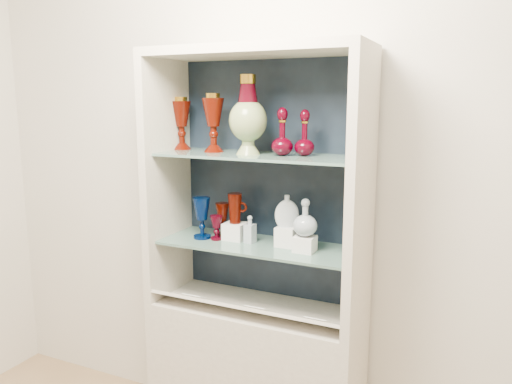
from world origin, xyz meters
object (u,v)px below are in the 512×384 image
at_px(ruby_decanter_b, 282,130).
at_px(ruby_goblet_small, 217,228).
at_px(ruby_decanter_a, 305,130).
at_px(enamel_urn, 248,115).
at_px(cobalt_goblet, 202,218).
at_px(clear_round_decanter, 305,218).
at_px(cameo_medallion, 356,216).
at_px(ruby_pitcher, 235,208).
at_px(lidded_bowl, 357,149).
at_px(flat_flask, 287,210).
at_px(clear_square_bottle, 250,229).
at_px(ruby_goblet_tall, 222,219).
at_px(pedestal_lamp_right, 213,123).
at_px(pedestal_lamp_left, 182,123).

bearing_deg(ruby_decanter_b, ruby_goblet_small, -178.10).
bearing_deg(ruby_decanter_a, enamel_urn, -170.44).
height_order(cobalt_goblet, clear_round_decanter, clear_round_decanter).
bearing_deg(enamel_urn, cameo_medallion, 10.33).
bearing_deg(ruby_goblet_small, ruby_pitcher, 29.62).
height_order(ruby_goblet_small, ruby_pitcher, ruby_pitcher).
bearing_deg(cameo_medallion, lidded_bowl, -79.11).
height_order(clear_round_decanter, cameo_medallion, clear_round_decanter).
relative_size(flat_flask, clear_round_decanter, 0.96).
xyz_separation_m(ruby_decanter_b, flat_flask, (0.01, 0.03, -0.36)).
xyz_separation_m(enamel_urn, ruby_decanter_a, (0.25, 0.04, -0.06)).
distance_m(clear_square_bottle, clear_round_decanter, 0.29).
height_order(lidded_bowl, clear_round_decanter, lidded_bowl).
relative_size(ruby_goblet_tall, clear_square_bottle, 1.25).
distance_m(lidded_bowl, cobalt_goblet, 0.81).
height_order(ruby_decanter_a, clear_square_bottle, ruby_decanter_a).
relative_size(ruby_goblet_tall, ruby_goblet_small, 1.39).
relative_size(pedestal_lamp_right, clear_round_decanter, 1.69).
relative_size(ruby_decanter_a, ruby_pitcher, 1.57).
distance_m(ruby_decanter_a, ruby_pitcher, 0.51).
relative_size(pedestal_lamp_right, ruby_goblet_small, 2.31).
bearing_deg(enamel_urn, pedestal_lamp_right, 170.98).
xyz_separation_m(ruby_decanter_b, ruby_goblet_small, (-0.33, -0.01, -0.47)).
bearing_deg(ruby_decanter_a, ruby_decanter_b, -161.54).
bearing_deg(pedestal_lamp_right, ruby_pitcher, 7.74).
bearing_deg(ruby_goblet_tall, cobalt_goblet, -127.74).
bearing_deg(cobalt_goblet, pedestal_lamp_right, 35.11).
height_order(pedestal_lamp_right, cameo_medallion, pedestal_lamp_right).
height_order(enamel_urn, cobalt_goblet, enamel_urn).
distance_m(enamel_urn, ruby_goblet_tall, 0.55).
xyz_separation_m(enamel_urn, ruby_decanter_b, (0.16, 0.01, -0.06)).
bearing_deg(ruby_goblet_tall, clear_square_bottle, -17.83).
relative_size(lidded_bowl, ruby_goblet_tall, 0.49).
distance_m(ruby_decanter_a, ruby_decanter_b, 0.10).
relative_size(ruby_decanter_b, lidded_bowl, 2.80).
distance_m(ruby_goblet_tall, flat_flask, 0.37).
xyz_separation_m(ruby_decanter_b, lidded_bowl, (0.32, 0.04, -0.07)).
distance_m(ruby_pitcher, flat_flask, 0.27).
bearing_deg(ruby_decanter_b, cobalt_goblet, -177.60).
distance_m(pedestal_lamp_left, ruby_pitcher, 0.50).
xyz_separation_m(ruby_goblet_tall, clear_round_decanter, (0.46, -0.08, 0.07)).
height_order(pedestal_lamp_right, enamel_urn, enamel_urn).
distance_m(ruby_pitcher, clear_round_decanter, 0.37).
bearing_deg(pedestal_lamp_right, cameo_medallion, 4.79).
xyz_separation_m(pedestal_lamp_right, ruby_goblet_small, (0.03, -0.03, -0.50)).
relative_size(cobalt_goblet, flat_flask, 1.30).
xyz_separation_m(enamel_urn, clear_square_bottle, (-0.00, 0.02, -0.53)).
bearing_deg(pedestal_lamp_right, ruby_goblet_small, -49.81).
bearing_deg(ruby_decanter_a, clear_round_decanter, -60.62).
xyz_separation_m(pedestal_lamp_left, ruby_pitcher, (0.31, -0.03, -0.40)).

